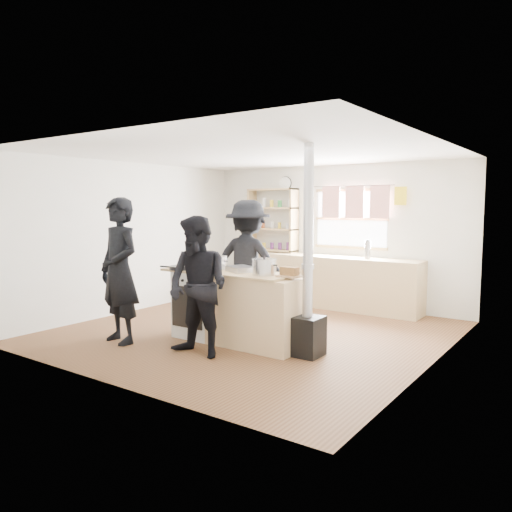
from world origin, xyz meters
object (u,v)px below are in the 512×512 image
at_px(flue_heater, 307,302).
at_px(person_near_right, 198,287).
at_px(skillet_greens, 181,267).
at_px(person_near_left, 119,271).
at_px(thermos, 367,250).
at_px(bread_board, 289,273).
at_px(stockpot_stove, 218,263).
at_px(roast_tray, 240,269).
at_px(cooking_island, 237,307).
at_px(stockpot_counter, 264,267).
at_px(person_far, 248,262).

bearing_deg(flue_heater, person_near_right, -144.34).
bearing_deg(skillet_greens, person_near_left, -127.20).
distance_m(thermos, bread_board, 2.76).
relative_size(skillet_greens, stockpot_stove, 1.43).
distance_m(thermos, roast_tray, 2.77).
bearing_deg(skillet_greens, stockpot_stove, 37.30).
xyz_separation_m(cooking_island, skillet_greens, (-0.77, -0.22, 0.49)).
xyz_separation_m(roast_tray, person_near_right, (-0.02, -0.80, -0.13)).
bearing_deg(roast_tray, person_near_left, -143.65).
bearing_deg(thermos, bread_board, -86.84).
bearing_deg(roast_tray, cooking_island, -94.12).
bearing_deg(stockpot_counter, person_far, 134.71).
bearing_deg(flue_heater, roast_tray, 177.45).
distance_m(thermos, person_far, 2.16).
height_order(cooking_island, person_near_left, person_near_left).
relative_size(cooking_island, bread_board, 6.62).
height_order(cooking_island, person_far, person_far).
xyz_separation_m(stockpot_stove, person_far, (-0.12, 0.85, -0.09)).
distance_m(thermos, cooking_island, 2.90).
bearing_deg(person_near_right, person_near_left, -174.33).
distance_m(roast_tray, person_far, 0.99).
relative_size(bread_board, person_near_left, 0.16).
bearing_deg(stockpot_stove, bread_board, -3.19).
bearing_deg(roast_tray, stockpot_stove, 178.66).
distance_m(skillet_greens, bread_board, 1.58).
height_order(thermos, roast_tray, thermos).
height_order(flue_heater, person_near_right, flue_heater).
height_order(roast_tray, bread_board, bread_board).
distance_m(skillet_greens, flue_heater, 1.85).
height_order(thermos, person_far, person_far).
relative_size(roast_tray, stockpot_counter, 1.45).
height_order(stockpot_counter, bread_board, stockpot_counter).
xyz_separation_m(thermos, flue_heater, (0.40, -2.74, -0.39)).
relative_size(skillet_greens, person_far, 0.19).
relative_size(cooking_island, roast_tray, 4.49).
xyz_separation_m(bread_board, person_near_right, (-0.80, -0.74, -0.15)).
xyz_separation_m(skillet_greens, bread_board, (1.56, 0.24, 0.02)).
bearing_deg(stockpot_stove, roast_tray, -1.34).
xyz_separation_m(skillet_greens, person_near_right, (0.76, -0.51, -0.12)).
xyz_separation_m(stockpot_counter, flue_heater, (0.59, 0.04, -0.38)).
relative_size(thermos, person_near_right, 0.18).
relative_size(skillet_greens, bread_board, 1.21).
xyz_separation_m(cooking_island, person_near_left, (-1.26, -0.86, 0.48)).
height_order(skillet_greens, roast_tray, roast_tray).
bearing_deg(person_near_right, cooking_island, 88.17).
bearing_deg(person_near_left, stockpot_counter, 35.43).
distance_m(person_near_right, person_far, 1.73).
height_order(cooking_island, roast_tray, roast_tray).
xyz_separation_m(roast_tray, person_far, (-0.50, 0.86, -0.03)).
bearing_deg(skillet_greens, bread_board, 8.63).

